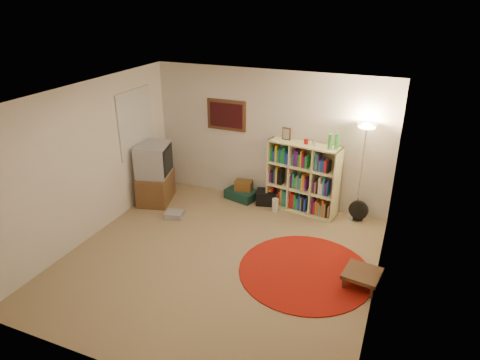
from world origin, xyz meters
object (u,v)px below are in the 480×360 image
object	(u,v)px
suitcase	(241,194)
side_table	(362,274)
tv_stand	(155,174)
floor_lamp	(365,141)
floor_fan	(358,211)
bookshelf	(302,179)

from	to	relation	value
suitcase	side_table	distance (m)	3.15
tv_stand	side_table	size ratio (longest dim) A/B	2.15
floor_lamp	tv_stand	world-z (taller)	floor_lamp
tv_stand	floor_lamp	bearing A→B (deg)	-4.77
floor_fan	side_table	xyz separation A→B (m)	(0.32, -1.82, -0.01)
tv_stand	suitcase	bearing A→B (deg)	9.40
bookshelf	side_table	size ratio (longest dim) A/B	2.91
tv_stand	bookshelf	bearing A→B (deg)	-0.98
bookshelf	suitcase	world-z (taller)	bookshelf
bookshelf	side_table	world-z (taller)	bookshelf
floor_lamp	bookshelf	bearing A→B (deg)	-179.51
floor_fan	side_table	world-z (taller)	floor_fan
floor_fan	tv_stand	size ratio (longest dim) A/B	0.34
suitcase	side_table	size ratio (longest dim) A/B	1.21
floor_lamp	suitcase	bearing A→B (deg)	-179.61
floor_fan	tv_stand	bearing A→B (deg)	-160.35
suitcase	tv_stand	bearing A→B (deg)	-140.08
bookshelf	side_table	bearing A→B (deg)	-44.09
floor_fan	tv_stand	distance (m)	3.80
suitcase	floor_lamp	bearing A→B (deg)	15.27
bookshelf	floor_lamp	distance (m)	1.32
tv_stand	side_table	bearing A→B (deg)	-31.52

